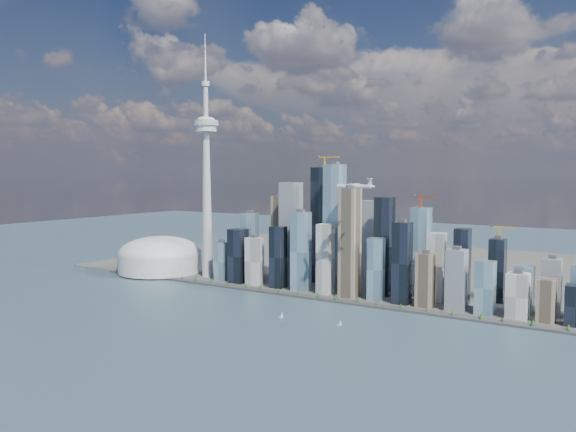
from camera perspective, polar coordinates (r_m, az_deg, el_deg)
The scene contains 10 objects.
ground at distance 900.37m, azimuth -6.16°, elevation -11.23°, with size 4000.00×4000.00×0.00m, color #2E4552.
seawall at distance 1101.60m, azimuth 1.94°, elevation -8.20°, with size 1100.00×22.00×4.00m, color #383838.
land at distance 1501.87m, azimuth 10.56°, elevation -4.90°, with size 1400.00×900.00×3.00m, color #4C4C47.
shoreline_trees at distance 1100.14m, azimuth 1.94°, elevation -7.85°, with size 960.53×7.20×8.80m.
skyscraper_cluster at distance 1135.51m, azimuth 6.76°, elevation -3.52°, with size 736.00×142.00×277.15m.
needle_tower at distance 1297.11m, azimuth -8.28°, elevation 4.07°, with size 56.00×56.00×550.50m.
dome_stadium at distance 1398.96m, azimuth -12.86°, elevation -4.05°, with size 200.00×200.00×86.00m.
airplane at distance 980.41m, azimuth 6.78°, elevation 3.07°, with size 72.43×64.30×17.68m.
sailboat_west at distance 956.01m, azimuth -0.66°, elevation -10.06°, with size 7.39×4.36×10.49m.
sailboat_east at distance 911.86m, azimuth 5.31°, elevation -10.82°, with size 6.84×3.41×9.52m.
Camera 1 is at (534.95, -682.63, 241.88)m, focal length 35.00 mm.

